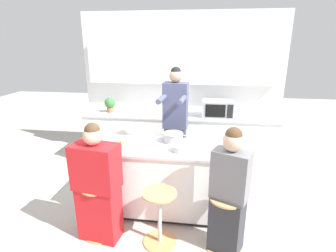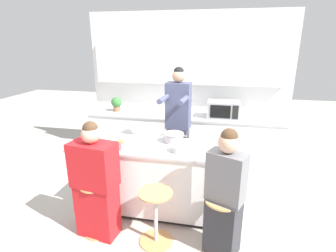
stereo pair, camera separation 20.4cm
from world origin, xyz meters
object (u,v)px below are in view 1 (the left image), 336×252
person_cooking (175,129)px  cooking_pot (173,137)px  person_wrapped_blanket (97,187)px  potted_plant (110,104)px  bar_stool_leftmost (99,208)px  banana_bunch (119,143)px  person_seated_near (229,196)px  fruit_bowl (180,148)px  bar_stool_center (160,215)px  bar_stool_rightmost (225,221)px  microwave (218,109)px  coffee_cup_near (118,148)px  kitchen_island (167,179)px

person_cooking → cooking_pot: size_ratio=5.26×
person_wrapped_blanket → potted_plant: (-0.58, 2.11, 0.43)m
bar_stool_leftmost → banana_bunch: (0.09, 0.57, 0.59)m
person_seated_near → fruit_bowl: person_seated_near is taller
bar_stool_center → bar_stool_rightmost: 0.71m
bar_stool_center → cooking_pot: cooking_pot is taller
fruit_bowl → microwave: bearing=72.1°
fruit_bowl → potted_plant: bearing=131.6°
bar_stool_rightmost → coffee_cup_near: bearing=163.4°
person_wrapped_blanket → person_seated_near: (1.42, 0.00, 0.01)m
person_seated_near → potted_plant: 2.93m
bar_stool_leftmost → coffee_cup_near: 0.72m
bar_stool_leftmost → bar_stool_center: (0.71, -0.04, 0.00)m
banana_bunch → cooking_pot: bearing=15.0°
microwave → person_wrapped_blanket: bearing=-123.7°
bar_stool_leftmost → bar_stool_rightmost: (1.42, -0.03, 0.00)m
person_seated_near → bar_stool_center: bearing=-155.8°
cooking_pot → microwave: (0.63, 1.27, 0.09)m
kitchen_island → bar_stool_center: bearing=-90.0°
person_wrapped_blanket → microwave: (1.37, 2.06, 0.43)m
kitchen_island → fruit_bowl: 0.53m
person_seated_near → coffee_cup_near: size_ratio=11.71×
kitchen_island → person_wrapped_blanket: size_ratio=1.28×
person_cooking → person_seated_near: size_ratio=1.31×
person_cooking → potted_plant: person_cooking is taller
person_cooking → potted_plant: (-1.30, 0.81, 0.15)m
person_wrapped_blanket → microwave: bearing=64.8°
kitchen_island → person_cooking: bearing=88.0°
microwave → fruit_bowl: bearing=-107.9°
fruit_bowl → kitchen_island: bearing=144.4°
bar_stool_center → coffee_cup_near: (-0.56, 0.38, 0.62)m
bar_stool_leftmost → person_cooking: bearing=59.8°
cooking_pot → fruit_bowl: size_ratio=1.85×
person_wrapped_blanket → person_seated_near: 1.42m
person_seated_near → banana_bunch: (-1.34, 0.60, 0.29)m
kitchen_island → bar_stool_center: kitchen_island is taller
bar_stool_leftmost → bar_stool_center: same height
bar_stool_center → fruit_bowl: fruit_bowl is taller
cooking_pot → banana_bunch: size_ratio=2.45×
person_seated_near → person_cooking: bearing=142.3°
person_wrapped_blanket → fruit_bowl: bearing=37.7°
person_seated_near → potted_plant: bearing=157.4°
bar_stool_center → banana_bunch: bearing=135.6°
bar_stool_rightmost → microwave: 2.18m
bar_stool_center → person_cooking: size_ratio=0.35×
fruit_bowl → microwave: size_ratio=0.35×
kitchen_island → bar_stool_center: (0.00, -0.61, -0.11)m
bar_stool_rightmost → microwave: microwave is taller
kitchen_island → bar_stool_rightmost: kitchen_island is taller
person_seated_near → banana_bunch: size_ratio=9.79×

